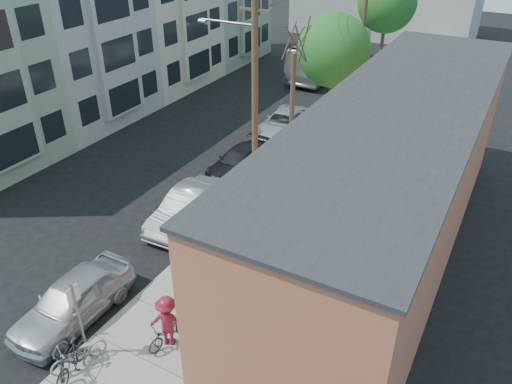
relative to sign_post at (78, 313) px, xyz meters
The scene contains 25 objects.
ground 5.51m from the sign_post, 116.90° to the left, with size 120.00×120.00×0.00m, color black.
sidewalk 15.85m from the sign_post, 83.07° to the left, with size 4.50×58.00×0.15m, color gray.
cafe_building 11.78m from the sign_post, 55.41° to the left, with size 6.60×20.20×6.61m.
apartment_row 23.58m from the sign_post, 127.31° to the left, with size 6.30×32.00×9.00m.
sign_post is the anchor object (origin of this frame).
parking_meter_near 5.38m from the sign_post, 91.08° to the left, with size 0.14×0.14×1.24m.
parking_meter_far 12.18m from the sign_post, 90.47° to the left, with size 0.14×0.14×1.24m.
utility_pole_near 11.42m from the sign_post, 89.79° to the left, with size 3.57×0.28×10.00m.
utility_pole_far 25.57m from the sign_post, 89.77° to the left, with size 1.80×0.28×10.00m.
tree_bare 14.04m from the sign_post, 88.15° to the left, with size 0.24×0.24×6.20m.
tree_leafy_mid 19.50m from the sign_post, 88.66° to the left, with size 4.05×4.05×7.14m.
tree_leafy_far 29.48m from the sign_post, 89.12° to the left, with size 4.06×4.06×8.09m.
patio_chair_a 4.45m from the sign_post, 25.60° to the left, with size 0.50×0.50×0.88m, color #103B16, non-canonical shape.
patio_chair_b 4.09m from the sign_post, 15.40° to the left, with size 0.50×0.50×0.88m, color #103B16, non-canonical shape.
patron_grey 3.71m from the sign_post, 17.28° to the left, with size 0.69×0.45×1.90m, color gray.
patron_green 6.12m from the sign_post, 54.67° to the left, with size 0.75×0.59×1.55m, color #2A6227.
cyclist 2.72m from the sign_post, 37.90° to the left, with size 1.21×0.69×1.87m, color maroon.
cyclist_bike 2.89m from the sign_post, 37.90° to the left, with size 0.59×1.69×0.89m, color black.
parked_bike_a 1.39m from the sign_post, 70.85° to the right, with size 0.53×1.88×1.13m, color black.
parked_bike_b 1.32m from the sign_post, 64.71° to the right, with size 0.62×1.79×0.94m, color gray.
car_0 2.14m from the sign_post, 145.82° to the left, with size 1.90×4.71×1.61m, color #B5B7BD.
car_1 7.95m from the sign_post, 101.34° to the left, with size 1.65×4.75×1.56m, color #B2B4BA.
car_2 13.06m from the sign_post, 98.67° to the left, with size 1.84×4.52×1.31m, color black.
car_3 18.59m from the sign_post, 96.39° to the left, with size 2.34×5.07×1.41m, color #B9BDC1.
bus 31.89m from the sign_post, 97.71° to the left, with size 2.66×11.38×3.17m, color silver.
Camera 1 is at (12.34, -11.68, 12.60)m, focal length 35.00 mm.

